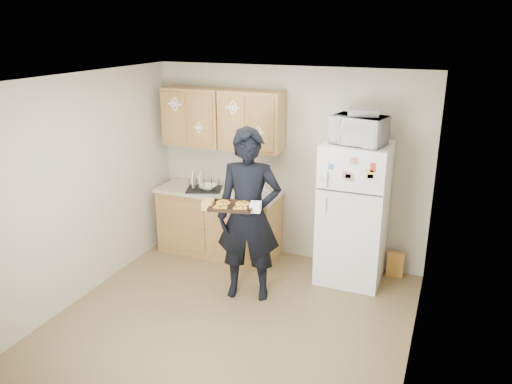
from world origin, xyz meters
TOP-DOWN VIEW (x-y plane):
  - floor at (0.00, 0.00)m, footprint 3.60×3.60m
  - ceiling at (0.00, 0.00)m, footprint 3.60×3.60m
  - wall_back at (0.00, 1.80)m, footprint 3.60×0.04m
  - wall_front at (0.00, -1.80)m, footprint 3.60×0.04m
  - wall_left at (-1.80, 0.00)m, footprint 0.04×3.60m
  - wall_right at (1.80, 0.00)m, footprint 0.04×3.60m
  - refrigerator at (0.95, 1.43)m, footprint 0.75×0.70m
  - base_cabinet at (-0.85, 1.48)m, footprint 1.60×0.60m
  - countertop at (-0.85, 1.48)m, footprint 1.64×0.64m
  - upper_cab_left at (-1.25, 1.61)m, footprint 0.80×0.33m
  - upper_cab_right at (-0.43, 1.61)m, footprint 0.80×0.33m
  - cereal_box at (1.47, 1.67)m, footprint 0.20×0.07m
  - person at (-0.04, 0.59)m, footprint 0.80×0.63m
  - baking_tray at (-0.11, 0.30)m, footprint 0.51×0.42m
  - pizza_front_left at (-0.19, 0.20)m, footprint 0.15×0.15m
  - pizza_front_right at (0.01, 0.25)m, footprint 0.15×0.15m
  - pizza_back_left at (-0.23, 0.35)m, footprint 0.15×0.15m
  - pizza_back_right at (-0.03, 0.40)m, footprint 0.15×0.15m
  - microwave at (0.96, 1.38)m, footprint 0.64×0.50m
  - foil_pan at (0.99, 1.41)m, footprint 0.37×0.29m
  - dish_rack at (-1.03, 1.41)m, footprint 0.53×0.46m
  - bowl at (-0.97, 1.41)m, footprint 0.24×0.24m
  - soap_bottle at (-0.15, 1.34)m, footprint 0.11×0.11m

SIDE VIEW (x-z plane):
  - floor at x=0.00m, z-range 0.00..0.00m
  - cereal_box at x=1.47m, z-range 0.00..0.32m
  - base_cabinet at x=-0.85m, z-range 0.00..0.86m
  - refrigerator at x=0.95m, z-range 0.00..1.70m
  - countertop at x=-0.85m, z-range 0.86..0.90m
  - bowl at x=-0.97m, z-range 0.92..0.98m
  - person at x=-0.04m, z-range 0.00..1.95m
  - dish_rack at x=-1.03m, z-range 0.90..1.08m
  - soap_bottle at x=-0.15m, z-range 0.90..1.10m
  - baking_tray at x=-0.11m, z-range 1.15..1.19m
  - pizza_front_left at x=-0.19m, z-range 1.18..1.20m
  - pizza_front_right at x=0.01m, z-range 1.18..1.20m
  - pizza_back_left at x=-0.23m, z-range 1.18..1.20m
  - pizza_back_right at x=-0.03m, z-range 1.18..1.20m
  - wall_back at x=0.00m, z-range 0.00..2.50m
  - wall_front at x=0.00m, z-range 0.00..2.50m
  - wall_left at x=-1.80m, z-range 0.00..2.50m
  - wall_right at x=1.80m, z-range 0.00..2.50m
  - upper_cab_left at x=-1.25m, z-range 1.45..2.20m
  - upper_cab_right at x=-0.43m, z-range 1.45..2.20m
  - microwave at x=0.96m, z-range 1.70..2.02m
  - foil_pan at x=0.99m, z-range 2.02..2.09m
  - ceiling at x=0.00m, z-range 2.50..2.50m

